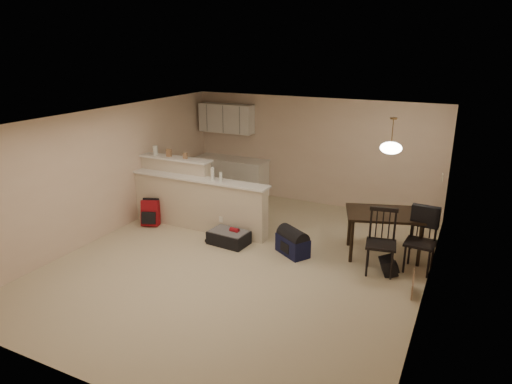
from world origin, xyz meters
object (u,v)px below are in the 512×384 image
Objects in this scene: red_backpack at (151,213)px; dining_chair_near at (381,243)px; dining_table at (384,218)px; black_daypack at (388,266)px; pendant_lamp at (391,147)px; dining_chair_far at (420,241)px; suitcase at (229,238)px; navy_duffel at (293,245)px.

dining_chair_near is at bearing -21.12° from red_backpack.
black_daypack is at bearing -88.06° from dining_table.
pendant_lamp is 1.61m from dining_chair_near.
dining_table is at bearing 156.87° from dining_chair_far.
dining_chair_far is 2.00× the size of red_backpack.
pendant_lamp reaches higher than red_backpack.
dining_chair_near is at bearing -81.89° from pendant_lamp.
dining_chair_far is at bearing -17.24° from red_backpack.
suitcase is at bearing -24.21° from red_backpack.
dining_chair_near is 3.47× the size of black_daypack.
pendant_lamp is at bearing 20.75° from suitcase.
dining_chair_far is 1.46× the size of suitcase.
red_backpack is (-5.33, -0.33, -0.27)m from dining_chair_far.
black_daypack is at bearing -20.78° from red_backpack.
red_backpack is at bearing -147.38° from navy_duffel.
dining_chair_near reaches higher than suitcase.
navy_duffel is (1.26, 0.12, 0.05)m from suitcase.
dining_chair_near reaches higher than black_daypack.
dining_chair_near reaches higher than navy_duffel.
suitcase is 1.16× the size of navy_duffel.
navy_duffel is at bearing 68.53° from black_daypack.
dining_table is at bearing 88.32° from dining_chair_near.
red_backpack is at bearing 170.14° from dining_table.
dining_chair_far is (0.67, -0.34, -0.18)m from dining_table.
red_backpack is 4.91m from black_daypack.
dining_chair_near is 4.77m from red_backpack.
navy_duffel is (-1.46, -0.67, -1.82)m from pendant_lamp.
pendant_lamp is at bearing 156.87° from dining_chair_far.
dining_chair_far is (0.67, -0.34, -1.45)m from pendant_lamp.
pendant_lamp is 0.57× the size of dining_chair_near.
dining_table reaches higher than black_daypack.
pendant_lamp is 0.98× the size of navy_duffel.
dining_table is 1.39× the size of dining_chair_near.
dining_table is 1.41× the size of dining_chair_far.
dining_chair_near is (0.10, -0.70, -0.17)m from dining_table.
pendant_lamp is 1.63m from dining_chair_far.
suitcase is 1.37× the size of red_backpack.
navy_duffel is (3.21, 0.00, -0.10)m from red_backpack.
dining_table is at bearing -1.47° from black_daypack.
red_backpack reaches higher than black_daypack.
dining_table is 0.77m from dining_chair_far.
red_backpack is 1.71× the size of black_daypack.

